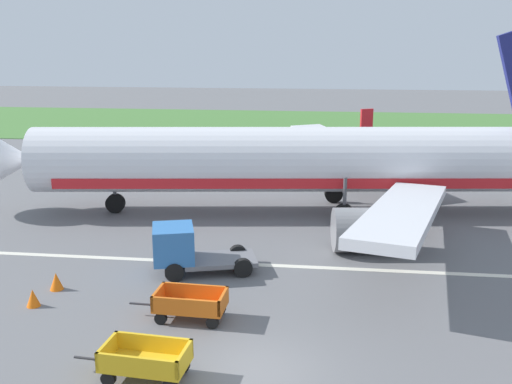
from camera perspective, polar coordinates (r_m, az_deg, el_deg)
The scene contains 9 objects.
ground_plane at distance 18.61m, azimuth -0.10°, elevation -17.02°, with size 220.00×220.00×0.00m, color slate.
grass_strip at distance 70.86m, azimuth 5.43°, elevation 6.48°, with size 220.00×28.00×0.06m, color #477A38.
apron_stripe at distance 26.41m, azimuth 2.28°, elevation -7.15°, with size 120.00×0.36×0.01m, color silver.
airplane at distance 33.86m, azimuth 5.67°, elevation 3.00°, with size 37.65×30.32×11.34m.
baggage_cart_second_in_row at distance 18.28m, azimuth -10.68°, elevation -15.71°, with size 3.60×1.60×1.07m.
baggage_cart_third_in_row at distance 21.53m, azimuth -6.39°, elevation -10.69°, with size 3.58×1.52×1.07m.
service_truck_beside_carts at distance 25.46m, azimuth -6.89°, elevation -5.45°, with size 4.73×3.05×2.10m.
traffic_cone_near_plane at distance 24.00m, azimuth -20.78°, elevation -9.56°, with size 0.51×0.51×0.68m, color orange.
traffic_cone_mid_apron at distance 25.20m, azimuth -18.77°, elevation -8.18°, with size 0.54×0.54×0.71m, color orange.
Camera 1 is at (1.98, -15.76, 9.69)m, focal length 41.32 mm.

